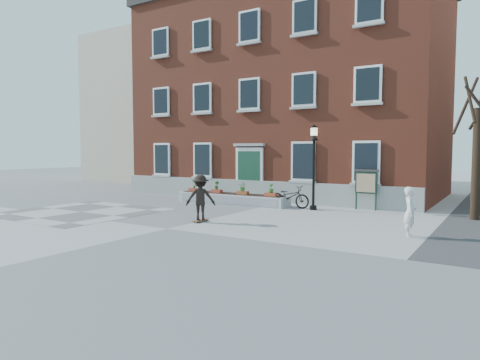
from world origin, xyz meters
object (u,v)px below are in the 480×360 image
Objects in this scene: bicycle at (289,197)px; lamp_post at (314,155)px; skateboarder at (201,198)px; notice_board at (366,183)px; bystander at (410,212)px.

bicycle is 0.52× the size of lamp_post.
bicycle is 5.64m from skateboarder.
notice_board is 8.05m from skateboarder.
bicycle is at bearing -159.91° from notice_board.
skateboarder reaches higher than bystander.
bystander is 6.74m from lamp_post.
bicycle is at bearing 78.61° from skateboarder.
skateboarder reaches higher than bicycle.
bystander is 7.48m from skateboarder.
bicycle is 1.10× the size of notice_board.
skateboarder is at bearing 169.34° from bicycle.
bystander is (6.26, -4.24, 0.26)m from bicycle.
bystander is at bearing -123.41° from bicycle.
notice_board is at bearing 56.66° from skateboarder.
lamp_post is 2.74m from notice_board.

